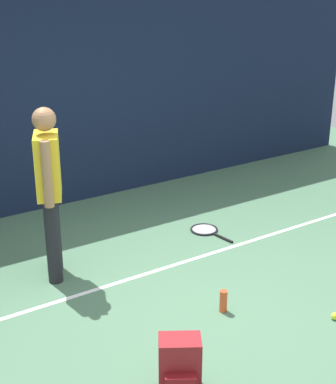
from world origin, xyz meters
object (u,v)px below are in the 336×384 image
(tennis_racket, at_px, (206,230))
(backpack, at_px, (180,367))
(tennis_player, at_px, (49,184))
(tennis_ball_near_player, at_px, (335,316))
(water_bottle, at_px, (223,301))

(tennis_racket, height_order, backpack, backpack)
(tennis_player, relative_size, tennis_racket, 2.70)
(tennis_ball_near_player, relative_size, water_bottle, 0.32)
(tennis_racket, bearing_deg, tennis_player, 82.68)
(tennis_player, bearing_deg, tennis_racket, 113.99)
(tennis_racket, height_order, water_bottle, water_bottle)
(tennis_player, xyz_separation_m, water_bottle, (0.99, -1.43, -0.86))
(tennis_player, xyz_separation_m, tennis_ball_near_player, (1.72, -2.06, -0.93))
(backpack, xyz_separation_m, water_bottle, (0.91, 0.66, -0.11))
(tennis_racket, bearing_deg, water_bottle, 140.80)
(tennis_ball_near_player, height_order, water_bottle, water_bottle)
(tennis_player, relative_size, tennis_ball_near_player, 25.76)
(tennis_racket, distance_m, water_bottle, 1.69)
(tennis_player, xyz_separation_m, backpack, (0.08, -2.08, -0.76))
(backpack, relative_size, water_bottle, 2.12)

